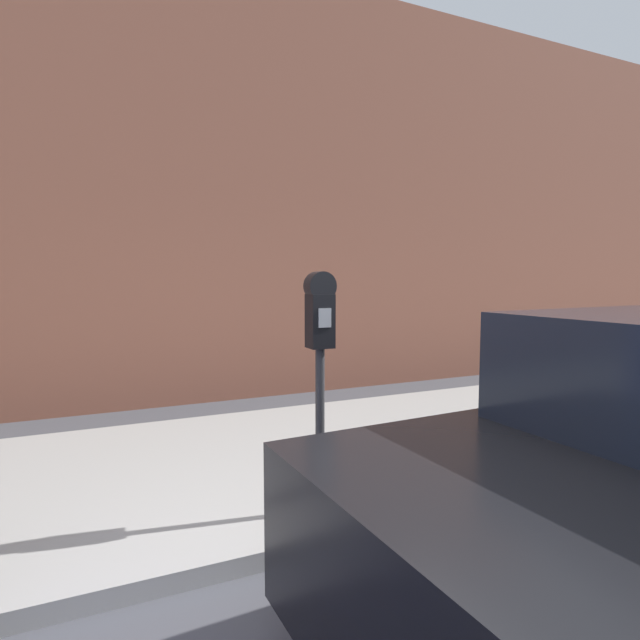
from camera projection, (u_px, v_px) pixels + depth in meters
The scene contains 3 objects.
sidewalk at pixel (231, 468), 4.04m from camera, with size 24.00×2.80×0.11m.
building_facade at pixel (176, 184), 6.14m from camera, with size 24.00×0.30×5.49m.
parking_meter at pixel (320, 341), 3.08m from camera, with size 0.18×0.14×1.52m.
Camera 1 is at (-0.94, -1.67, 1.59)m, focal length 28.00 mm.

